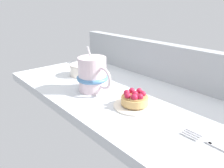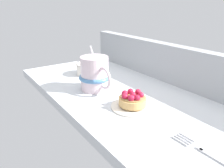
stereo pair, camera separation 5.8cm
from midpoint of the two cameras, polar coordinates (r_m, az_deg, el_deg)
The scene contains 7 objects.
ground_plane at distance 59.86cm, azimuth 9.87°, elevation -5.02°, with size 88.86×37.47×2.57cm, color silver.
window_rail_back at distance 69.65cm, azimuth 20.29°, elevation 4.04°, with size 87.08×3.71×11.81cm, color #9EA3A8.
dessert_plate at distance 54.48cm, azimuth 8.33°, elevation -5.71°, with size 10.49×10.49×0.80cm.
raspberry_tart at distance 53.68cm, azimuth 8.39°, elevation -3.99°, with size 6.69×6.69×3.34cm.
coffee_mug at distance 62.95cm, azimuth -1.78°, elevation 2.53°, with size 12.63×9.15×12.63cm.
dessert_fork at distance 42.94cm, azimuth 29.35°, elevation -16.64°, with size 17.79×2.44×0.60cm.
sugar_bowl at distance 77.36cm, azimuth -4.22°, elevation 3.99°, with size 7.95×7.95×3.99cm.
Camera 2 is at (39.50, -36.31, 24.60)cm, focal length 35.42 mm.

